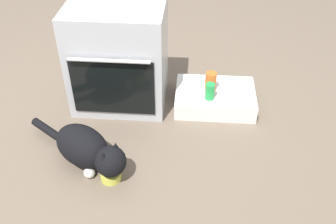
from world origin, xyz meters
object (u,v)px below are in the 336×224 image
object	(u,v)px
sauce_jar	(211,81)
pantry_cabinet	(215,98)
oven	(119,56)
food_bowl	(111,175)
cat	(87,149)
soda_can	(210,91)

from	to	relation	value
sauce_jar	pantry_cabinet	bearing A→B (deg)	-16.18
oven	sauce_jar	bearing A→B (deg)	-0.36
food_bowl	cat	xyz separation A→B (m)	(-0.15, 0.10, 0.11)
cat	sauce_jar	distance (m)	1.01
oven	food_bowl	world-z (taller)	oven
cat	soda_can	world-z (taller)	cat
oven	soda_can	size ratio (longest dim) A/B	6.19
pantry_cabinet	sauce_jar	bearing A→B (deg)	163.82
food_bowl	sauce_jar	xyz separation A→B (m)	(0.58, 0.79, 0.17)
soda_can	oven	bearing A→B (deg)	170.07
cat	food_bowl	bearing A→B (deg)	-0.00
oven	pantry_cabinet	world-z (taller)	oven
oven	sauce_jar	world-z (taller)	oven
soda_can	sauce_jar	distance (m)	0.11
cat	oven	bearing A→B (deg)	116.82
soda_can	cat	bearing A→B (deg)	-141.35
pantry_cabinet	food_bowl	size ratio (longest dim) A/B	4.72
oven	cat	distance (m)	0.74
food_bowl	sauce_jar	size ratio (longest dim) A/B	0.87
soda_can	sauce_jar	xyz separation A→B (m)	(0.01, 0.11, 0.01)
food_bowl	soda_can	bearing A→B (deg)	49.75
pantry_cabinet	sauce_jar	xyz separation A→B (m)	(-0.04, 0.01, 0.13)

